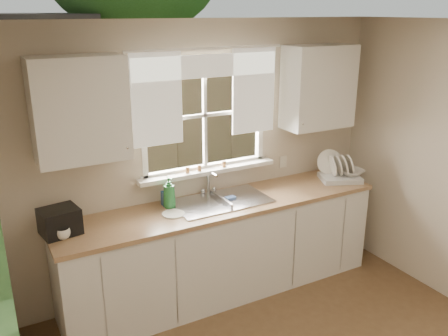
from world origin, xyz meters
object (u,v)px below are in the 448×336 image
dish_rack (339,173)px  soap_bottle_a (169,192)px  cup (63,234)px  black_appliance (60,221)px

dish_rack → soap_bottle_a: bearing=174.4°
cup → dish_rack: bearing=21.2°
soap_bottle_a → black_appliance: size_ratio=1.01×
dish_rack → black_appliance: dish_rack is taller
dish_rack → cup: 2.73m
soap_bottle_a → black_appliance: (-0.94, -0.07, -0.04)m
soap_bottle_a → cup: soap_bottle_a is taller
soap_bottle_a → black_appliance: soap_bottle_a is taller
soap_bottle_a → black_appliance: bearing=177.3°
dish_rack → soap_bottle_a: dish_rack is taller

